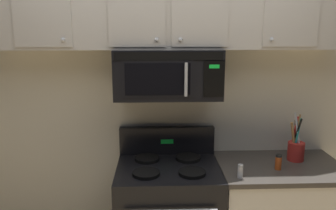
{
  "coord_description": "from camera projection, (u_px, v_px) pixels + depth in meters",
  "views": [
    {
      "loc": [
        -0.1,
        -1.96,
        1.89
      ],
      "look_at": [
        0.0,
        0.49,
        1.35
      ],
      "focal_mm": 36.91,
      "sensor_mm": 36.0,
      "label": 1
    }
  ],
  "objects": [
    {
      "name": "back_wall",
      "position": [
        167.0,
        97.0,
        2.8
      ],
      "size": [
        5.2,
        0.1,
        2.7
      ],
      "primitive_type": "cube",
      "color": "silver",
      "rests_on": "ground_plane"
    },
    {
      "name": "over_range_microwave",
      "position": [
        168.0,
        73.0,
        2.51
      ],
      "size": [
        0.76,
        0.43,
        0.35
      ],
      "color": "black"
    },
    {
      "name": "upper_cabinets",
      "position": [
        168.0,
        10.0,
        2.44
      ],
      "size": [
        2.5,
        0.36,
        0.55
      ],
      "color": "#BCB7AD"
    },
    {
      "name": "utensil_crock_red",
      "position": [
        296.0,
        148.0,
        2.65
      ],
      "size": [
        0.12,
        0.12,
        0.37
      ],
      "color": "red",
      "rests_on": "counter_segment"
    },
    {
      "name": "salt_shaker",
      "position": [
        240.0,
        171.0,
        2.34
      ],
      "size": [
        0.04,
        0.04,
        0.09
      ],
      "color": "white",
      "rests_on": "counter_segment"
    },
    {
      "name": "spice_jar",
      "position": [
        278.0,
        162.0,
        2.48
      ],
      "size": [
        0.05,
        0.05,
        0.11
      ],
      "color": "#C64C19",
      "rests_on": "counter_segment"
    }
  ]
}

